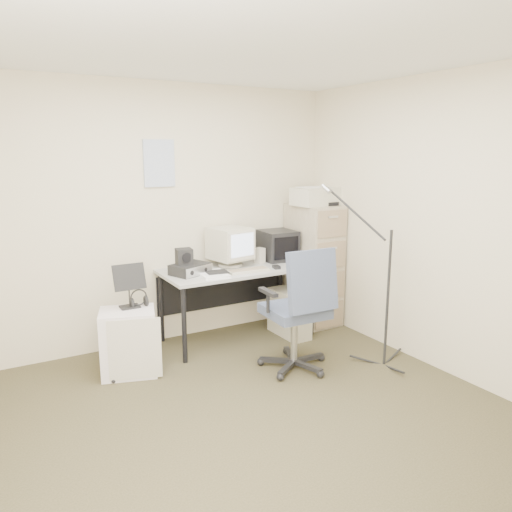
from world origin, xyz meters
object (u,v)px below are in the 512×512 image
office_chair (295,308)px  side_cart (128,342)px  filing_cabinet (313,264)px  desk (238,303)px

office_chair → side_cart: 1.44m
filing_cabinet → desk: bearing=-178.2°
office_chair → side_cart: bearing=156.7°
desk → side_cart: 1.22m
desk → side_cart: desk is taller
desk → side_cart: size_ratio=2.69×
filing_cabinet → desk: (-0.95, -0.03, -0.29)m
filing_cabinet → desk: size_ratio=0.87×
desk → side_cart: bearing=-167.6°
desk → side_cart: (-1.19, -0.26, -0.09)m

